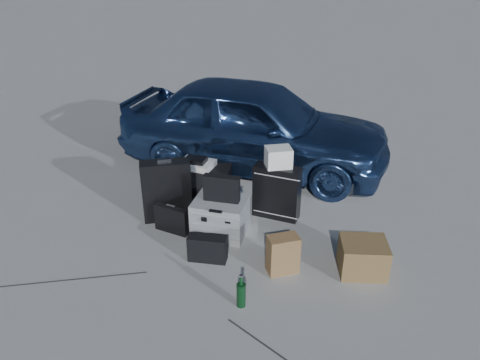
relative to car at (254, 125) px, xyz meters
name	(u,v)px	position (x,y,z in m)	size (l,w,h in m)	color
ground	(217,264)	(-0.06, -2.35, -0.63)	(60.00, 60.00, 0.00)	#A3A39F
car	(254,125)	(0.00, 0.00, 0.00)	(1.49, 3.70, 1.26)	#375995
pelican_case	(220,217)	(-0.14, -1.78, -0.43)	(0.56, 0.46, 0.41)	#96999B
laptop_bag	(222,188)	(-0.12, -1.77, -0.08)	(0.39, 0.10, 0.29)	black
briefcase	(172,219)	(-0.67, -1.84, -0.47)	(0.40, 0.09, 0.31)	black
suitcase_left	(167,190)	(-0.80, -1.56, -0.27)	(0.55, 0.20, 0.72)	black
suitcase_right	(277,192)	(0.44, -1.33, -0.31)	(0.53, 0.19, 0.64)	black
white_carton	(278,157)	(0.44, -1.32, 0.12)	(0.28, 0.22, 0.22)	white
duffel_bag	(199,181)	(-0.57, -0.97, -0.43)	(0.79, 0.34, 0.39)	black
flat_box_white	(197,164)	(-0.59, -0.96, -0.20)	(0.41, 0.31, 0.07)	white
flat_box_black	(196,160)	(-0.60, -0.98, -0.14)	(0.26, 0.18, 0.06)	black
kraft_bag	(283,254)	(0.59, -2.36, -0.43)	(0.29, 0.18, 0.39)	olive
cardboard_box	(363,257)	(1.35, -2.24, -0.47)	(0.44, 0.38, 0.33)	olive
messenger_bag	(207,248)	(-0.17, -2.29, -0.49)	(0.39, 0.15, 0.27)	black
green_bottle	(241,291)	(0.26, -2.90, -0.47)	(0.08, 0.08, 0.32)	black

